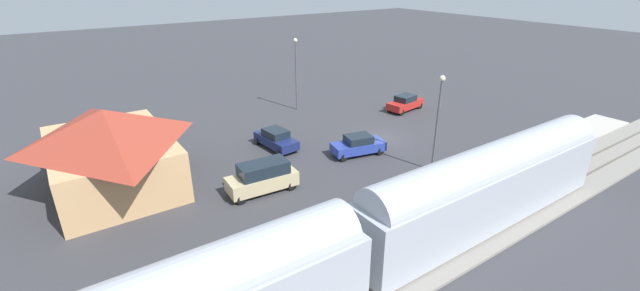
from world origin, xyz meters
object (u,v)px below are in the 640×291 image
at_px(station_building, 110,147).
at_px(sedan_navy, 276,139).
at_px(pedestrian_waiting_far, 414,181).
at_px(suv_tan, 263,177).
at_px(pedestrian_on_platform, 413,195).
at_px(sedan_red, 405,103).
at_px(light_pole_lot_center, 296,66).
at_px(sedan_blue, 358,145).
at_px(light_pole_near_platform, 438,112).

distance_m(station_building, sedan_navy, 13.03).
xyz_separation_m(pedestrian_waiting_far, suv_tan, (6.64, 8.10, -0.13)).
distance_m(station_building, pedestrian_on_platform, 21.04).
height_order(sedan_red, light_pole_lot_center, light_pole_lot_center).
xyz_separation_m(sedan_blue, suv_tan, (-1.11, 9.56, 0.27)).
bearing_deg(pedestrian_on_platform, pedestrian_waiting_far, -49.28).
relative_size(pedestrian_waiting_far, sedan_navy, 0.37).
relative_size(sedan_red, suv_tan, 0.94).
distance_m(sedan_blue, sedan_red, 13.44).
bearing_deg(sedan_red, light_pole_lot_center, 53.80).
xyz_separation_m(pedestrian_on_platform, light_pole_near_platform, (3.41, -5.80, 3.49)).
height_order(station_building, light_pole_lot_center, light_pole_lot_center).
relative_size(sedan_blue, sedan_red, 1.01).
bearing_deg(pedestrian_waiting_far, suv_tan, 50.64).
bearing_deg(pedestrian_on_platform, station_building, 45.83).
bearing_deg(sedan_red, pedestrian_on_platform, 136.01).
xyz_separation_m(sedan_navy, sedan_blue, (-5.12, -5.07, 0.00)).
distance_m(pedestrian_waiting_far, sedan_red, 19.38).
height_order(sedan_navy, light_pole_lot_center, light_pole_lot_center).
bearing_deg(suv_tan, sedan_blue, -83.36).
bearing_deg(pedestrian_waiting_far, sedan_blue, -10.69).
bearing_deg(pedestrian_on_platform, sedan_blue, -17.74).
height_order(station_building, pedestrian_on_platform, station_building).
distance_m(sedan_red, light_pole_near_platform, 15.35).
xyz_separation_m(station_building, sedan_red, (0.66, -29.78, -2.15)).
relative_size(sedan_navy, suv_tan, 0.93).
bearing_deg(light_pole_near_platform, sedan_blue, 27.80).
bearing_deg(pedestrian_waiting_far, pedestrian_on_platform, 130.72).
height_order(pedestrian_on_platform, suv_tan, suv_tan).
distance_m(pedestrian_on_platform, light_pole_near_platform, 7.58).
bearing_deg(sedan_navy, light_pole_near_platform, -143.16).
relative_size(pedestrian_waiting_far, suv_tan, 0.34).
relative_size(sedan_blue, light_pole_near_platform, 0.63).
distance_m(suv_tan, light_pole_lot_center, 19.04).
xyz_separation_m(pedestrian_on_platform, sedan_red, (15.27, -14.74, -0.40)).
bearing_deg(sedan_blue, pedestrian_waiting_far, 169.31).
height_order(pedestrian_on_platform, pedestrian_waiting_far, same).
xyz_separation_m(pedestrian_waiting_far, sedan_blue, (7.76, -1.46, -0.40)).
bearing_deg(light_pole_lot_center, sedan_red, -126.20).
bearing_deg(pedestrian_on_platform, light_pole_lot_center, -12.60).
height_order(sedan_navy, sedan_blue, same).
xyz_separation_m(pedestrian_on_platform, pedestrian_waiting_far, (1.21, -1.41, 0.00)).
bearing_deg(suv_tan, pedestrian_waiting_far, -129.36).
xyz_separation_m(suv_tan, light_pole_near_platform, (-4.44, -12.49, 3.62)).
xyz_separation_m(pedestrian_on_platform, sedan_navy, (14.09, 2.20, -0.40)).
height_order(pedestrian_waiting_far, light_pole_near_platform, light_pole_near_platform).
height_order(station_building, pedestrian_waiting_far, station_building).
xyz_separation_m(station_building, suv_tan, (-6.76, -8.35, -1.88)).
xyz_separation_m(pedestrian_waiting_far, sedan_red, (14.06, -13.33, -0.40)).
bearing_deg(station_building, light_pole_near_platform, -118.26).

